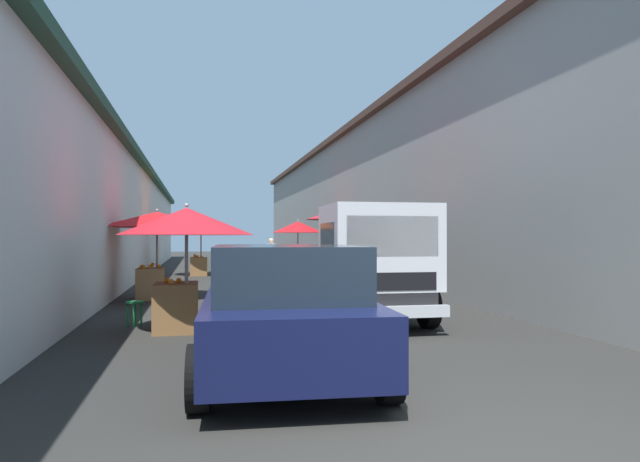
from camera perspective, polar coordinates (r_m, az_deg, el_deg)
ground at (r=17.10m, az=-5.89°, el=-5.80°), size 90.00×90.00×0.00m
building_left_whitewash at (r=19.96m, az=-28.34°, el=1.23°), size 49.80×7.50×4.31m
building_right_concrete at (r=21.36m, az=13.64°, el=3.23°), size 49.80×7.50×5.93m
fruit_stall_mid_lane at (r=9.49m, az=-13.60°, el=-0.74°), size 2.22×2.22×2.10m
fruit_stall_near_right at (r=23.20m, az=-12.01°, el=0.37°), size 2.82×2.82×2.40m
fruit_stall_far_left at (r=23.13m, az=-2.22°, el=-0.35°), size 2.10×2.10×2.27m
fruit_stall_far_right at (r=13.24m, az=3.20°, el=0.37°), size 2.11×2.11×2.38m
fruit_stall_near_left at (r=14.60m, az=-16.28°, el=0.43°), size 2.89×2.89×2.25m
hatchback_car at (r=6.42m, az=-3.77°, el=-7.83°), size 4.00×2.11×1.45m
delivery_truck at (r=10.08m, az=4.84°, el=-3.48°), size 4.96×2.05×2.08m
vendor_by_crates at (r=21.17m, az=-4.98°, el=-2.49°), size 0.59×0.31×1.51m
plastic_stool at (r=10.29m, az=-18.31°, el=-7.39°), size 0.30×0.30×0.43m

